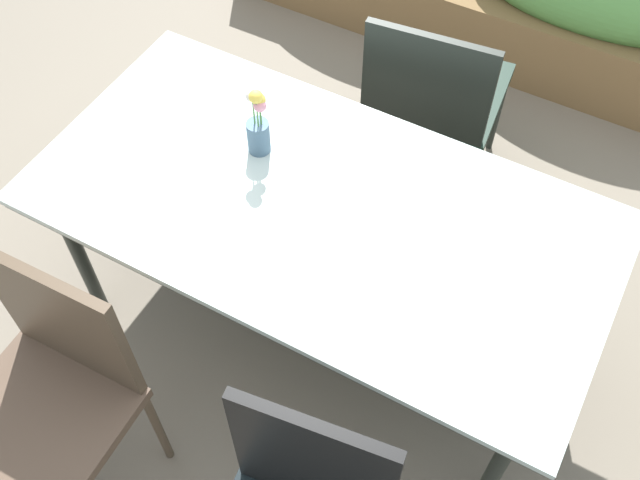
% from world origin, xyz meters
% --- Properties ---
extents(ground_plane, '(12.00, 12.00, 0.00)m').
position_xyz_m(ground_plane, '(0.00, 0.00, 0.00)').
color(ground_plane, '#756B5B').
extents(dining_table, '(1.79, 0.91, 0.71)m').
position_xyz_m(dining_table, '(0.04, -0.04, 0.66)').
color(dining_table, '#B2C6C1').
rests_on(dining_table, ground).
extents(chair_far_side, '(0.55, 0.55, 0.89)m').
position_xyz_m(chair_far_side, '(0.08, 0.80, 0.51)').
color(chair_far_side, black).
rests_on(chair_far_side, ground).
extents(chair_near_left, '(0.47, 0.47, 0.97)m').
position_xyz_m(chair_near_left, '(-0.36, -0.87, 0.56)').
color(chair_near_left, brown).
rests_on(chair_near_left, ground).
extents(flower_vase, '(0.07, 0.07, 0.26)m').
position_xyz_m(flower_vase, '(-0.24, 0.08, 0.82)').
color(flower_vase, slate).
rests_on(flower_vase, dining_table).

